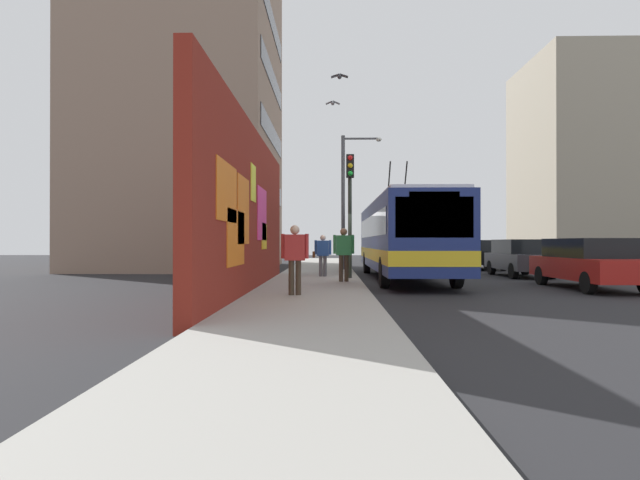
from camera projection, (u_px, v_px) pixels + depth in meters
name	position (u px, v px, depth m)	size (l,w,h in m)	color
ground_plane	(359.00, 282.00, 18.87)	(80.00, 80.00, 0.00)	#232326
sidewalk_slab	(316.00, 280.00, 18.90)	(48.00, 3.20, 0.15)	#9E9B93
graffiti_wall	(251.00, 211.00, 14.74)	(13.62, 0.32, 4.70)	maroon
building_far_left	(189.00, 103.00, 29.45)	(11.64, 9.66, 18.91)	gray
building_far_right	(588.00, 162.00, 36.08)	(9.05, 8.35, 14.18)	#9E937F
city_bus	(403.00, 236.00, 20.35)	(12.43, 2.57, 4.87)	navy
parked_car_red	(588.00, 262.00, 16.07)	(4.87, 1.84, 1.58)	#B21E19
parked_car_dark_gray	(519.00, 257.00, 21.94)	(4.27, 1.74, 1.58)	#38383D
parked_car_black	(478.00, 254.00, 28.00)	(4.39, 1.94, 1.58)	black
pedestrian_at_curb	(344.00, 250.00, 17.14)	(0.24, 0.70, 1.78)	#3F3326
pedestrian_near_wall	(295.00, 254.00, 12.75)	(0.23, 0.69, 1.73)	#3F3326
pedestrian_midblock	(323.00, 252.00, 19.82)	(0.22, 0.72, 1.59)	#595960
traffic_light	(350.00, 195.00, 18.77)	(0.49, 0.28, 4.53)	#2D382D
street_lamp	(348.00, 192.00, 24.93)	(0.44, 1.96, 6.50)	#4C4C51
flying_pigeons	(365.00, 31.00, 16.44)	(7.04, 3.42, 3.10)	slate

